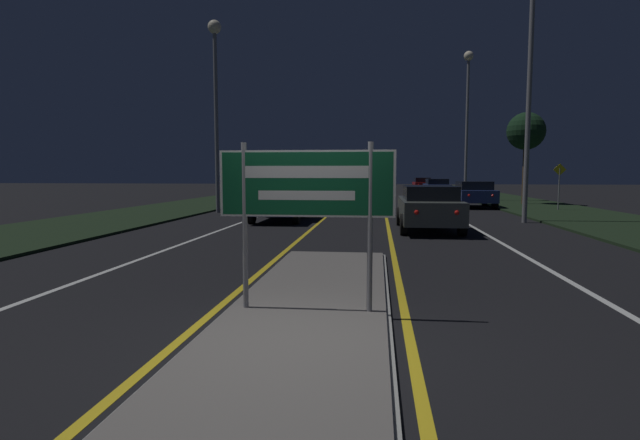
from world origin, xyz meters
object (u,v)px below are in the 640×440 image
(streetlight_right_far, at_px, (468,98))
(car_approaching_0, at_px, (282,201))
(streetlight_right_near, at_px, (531,42))
(warning_sign, at_px, (559,182))
(highway_sign, at_px, (306,191))
(car_receding_2, at_px, (437,187))
(car_approaching_1, at_px, (269,191))
(car_receding_3, at_px, (422,184))
(car_receding_1, at_px, (473,193))
(car_receding_0, at_px, (429,207))
(streetlight_left_near, at_px, (216,79))
(car_approaching_2, at_px, (301,186))

(streetlight_right_far, distance_m, car_approaching_0, 18.22)
(streetlight_right_near, xyz_separation_m, warning_sign, (3.27, 6.01, -5.17))
(highway_sign, xyz_separation_m, car_receding_2, (5.66, 35.08, -0.87))
(streetlight_right_far, distance_m, car_approaching_1, 14.20)
(car_receding_3, bearing_deg, car_approaching_1, -114.46)
(car_receding_1, xyz_separation_m, car_approaching_0, (-8.91, -8.41, -0.00))
(streetlight_right_far, height_order, car_receding_0, streetlight_right_far)
(streetlight_right_near, relative_size, car_receding_0, 2.03)
(streetlight_left_near, distance_m, car_approaching_2, 19.96)
(streetlight_left_near, relative_size, car_receding_2, 1.93)
(car_receding_2, bearing_deg, car_receding_3, 90.15)
(car_approaching_1, bearing_deg, warning_sign, -15.56)
(highway_sign, height_order, car_approaching_0, highway_sign)
(streetlight_right_far, bearing_deg, car_receding_3, 92.77)
(highway_sign, distance_m, streetlight_right_far, 28.70)
(car_approaching_0, bearing_deg, streetlight_right_near, 0.32)
(car_receding_0, height_order, warning_sign, warning_sign)
(streetlight_right_near, bearing_deg, car_receding_0, -142.18)
(streetlight_right_far, xyz_separation_m, car_receding_3, (-1.00, 20.69, -5.97))
(car_approaching_2, height_order, warning_sign, warning_sign)
(car_receding_0, relative_size, car_approaching_2, 1.08)
(streetlight_left_near, bearing_deg, car_approaching_1, 82.16)
(car_receding_0, height_order, car_receding_3, car_receding_0)
(car_receding_2, distance_m, warning_sign, 16.44)
(streetlight_right_near, xyz_separation_m, car_approaching_0, (-9.26, -0.05, -5.84))
(car_approaching_1, distance_m, warning_sign, 15.89)
(car_receding_1, distance_m, car_receding_3, 26.66)
(streetlight_right_near, distance_m, car_receding_2, 22.72)
(streetlight_right_near, height_order, car_receding_2, streetlight_right_near)
(car_receding_3, xyz_separation_m, car_approaching_1, (-11.26, -24.75, 0.05))
(car_receding_3, bearing_deg, car_receding_2, -89.85)
(streetlight_right_far, xyz_separation_m, car_approaching_2, (-12.22, 8.20, -5.96))
(streetlight_right_near, relative_size, car_receding_2, 2.07)
(car_receding_2, height_order, warning_sign, warning_sign)
(car_receding_3, height_order, warning_sign, warning_sign)
(highway_sign, relative_size, warning_sign, 1.00)
(streetlight_right_near, relative_size, streetlight_right_far, 0.98)
(car_approaching_2, xyz_separation_m, warning_sign, (15.26, -16.51, 0.69))
(highway_sign, xyz_separation_m, car_receding_1, (6.04, 21.50, -0.87))
(car_receding_0, bearing_deg, streetlight_right_near, 37.82)
(car_approaching_1, bearing_deg, car_approaching_0, -75.01)
(car_receding_3, relative_size, car_approaching_1, 1.09)
(highway_sign, xyz_separation_m, car_receding_0, (2.55, 10.15, -0.86))
(highway_sign, distance_m, car_receding_3, 48.49)
(car_receding_0, relative_size, car_receding_2, 1.02)
(car_receding_1, distance_m, car_receding_2, 13.59)
(streetlight_right_near, xyz_separation_m, car_approaching_2, (-11.99, 22.52, -5.86))
(streetlight_right_near, distance_m, car_approaching_1, 16.85)
(streetlight_right_far, height_order, car_receding_1, streetlight_right_far)
(streetlight_right_near, bearing_deg, car_approaching_0, -179.68)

